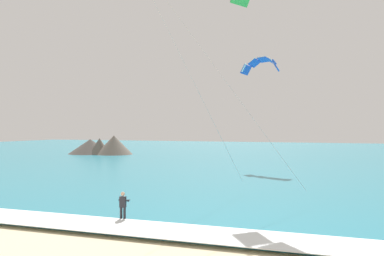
{
  "coord_description": "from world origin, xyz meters",
  "views": [
    {
      "loc": [
        7.93,
        -6.48,
        5.23
      ],
      "look_at": [
        0.11,
        15.22,
        5.16
      ],
      "focal_mm": 39.45,
      "sensor_mm": 36.0,
      "label": 1
    }
  ],
  "objects": [
    {
      "name": "surfboard",
      "position": [
        -3.37,
        13.78,
        0.03
      ],
      "size": [
        0.6,
        1.44,
        0.09
      ],
      "color": "yellow",
      "rests_on": "ground"
    },
    {
      "name": "headland_left",
      "position": [
        -33.97,
        60.78,
        1.52
      ],
      "size": [
        13.0,
        8.64,
        3.65
      ],
      "color": "#665B51",
      "rests_on": "ground"
    },
    {
      "name": "kitesurfer",
      "position": [
        -3.37,
        13.8,
        0.94
      ],
      "size": [
        0.55,
        0.56,
        1.69
      ],
      "color": "#232328",
      "rests_on": "ground"
    },
    {
      "name": "surf_foam",
      "position": [
        0.0,
        12.22,
        0.22
      ],
      "size": [
        200.0,
        3.07,
        0.04
      ],
      "primitive_type": "cube",
      "color": "white",
      "rests_on": "sea"
    },
    {
      "name": "kite_distant",
      "position": [
        -1.65,
        45.53,
        13.08
      ],
      "size": [
        5.31,
        3.53,
        2.14
      ],
      "color": "blue"
    },
    {
      "name": "sea",
      "position": [
        0.0,
        71.22,
        0.1
      ],
      "size": [
        200.0,
        120.0,
        0.2
      ],
      "primitive_type": "cube",
      "color": "teal",
      "rests_on": "ground"
    }
  ]
}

